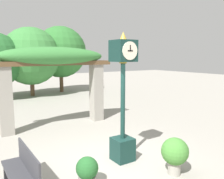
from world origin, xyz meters
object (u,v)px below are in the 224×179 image
(potted_plant_near_right, at_px, (175,153))
(potted_plant_near_left, at_px, (87,171))
(pedestal_clock, at_px, (123,99))
(park_bench, at_px, (22,172))

(potted_plant_near_right, bearing_deg, potted_plant_near_left, 161.14)
(pedestal_clock, xyz_separation_m, potted_plant_near_right, (0.55, -1.27, -1.11))
(pedestal_clock, height_order, potted_plant_near_left, pedestal_clock)
(potted_plant_near_left, xyz_separation_m, potted_plant_near_right, (1.91, -0.65, 0.18))
(pedestal_clock, distance_m, potted_plant_near_right, 1.77)
(pedestal_clock, relative_size, potted_plant_near_right, 3.80)
(pedestal_clock, distance_m, park_bench, 2.80)
(pedestal_clock, relative_size, park_bench, 2.10)
(potted_plant_near_left, bearing_deg, potted_plant_near_right, -18.86)
(potted_plant_near_right, bearing_deg, pedestal_clock, 113.58)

